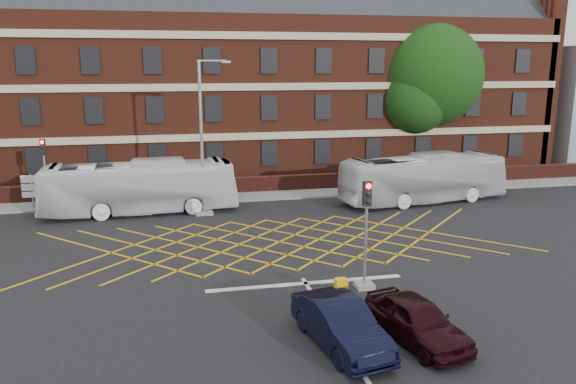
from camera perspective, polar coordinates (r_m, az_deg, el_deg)
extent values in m
plane|color=black|center=(25.99, -0.03, -6.42)|extent=(120.00, 120.00, 0.00)
cube|color=#552316|center=(46.34, -5.71, 9.64)|extent=(50.00, 12.00, 12.00)
cube|color=#212429|center=(46.39, -5.89, 17.06)|extent=(51.00, 10.61, 10.61)
cube|color=#B7A88C|center=(40.26, -4.78, 10.60)|extent=(50.00, 0.18, 0.50)
cube|color=black|center=(40.37, -4.74, 8.47)|extent=(1.20, 0.14, 1.80)
cube|color=#471913|center=(38.20, -4.04, 0.72)|extent=(56.00, 0.50, 1.10)
cube|color=slate|center=(37.34, -3.82, -0.34)|extent=(60.00, 3.00, 0.12)
cube|color=#CC990C|center=(27.84, -0.88, -5.07)|extent=(8.22, 8.22, 0.02)
cube|color=silver|center=(22.79, 1.81, -9.25)|extent=(8.00, 0.30, 0.02)
cube|color=silver|center=(17.18, 7.18, -17.22)|extent=(0.15, 14.00, 0.02)
imported|color=silver|center=(33.90, -14.80, 0.49)|extent=(11.31, 3.06, 3.12)
imported|color=silver|center=(36.44, 13.61, 1.35)|extent=(11.22, 4.22, 3.05)
imported|color=black|center=(17.92, 5.37, -13.24)|extent=(2.33, 4.62, 1.45)
imported|color=black|center=(18.61, 12.97, -12.56)|extent=(2.58, 4.42, 1.41)
cylinder|color=black|center=(45.97, 13.95, 5.62)|extent=(0.90, 0.90, 6.13)
sphere|color=black|center=(45.64, 14.28, 11.43)|extent=(7.99, 7.99, 7.99)
sphere|color=black|center=(44.35, 12.84, 9.14)|extent=(5.20, 5.20, 5.20)
sphere|color=black|center=(47.07, 15.42, 9.69)|extent=(4.80, 4.80, 4.80)
cube|color=slate|center=(22.56, 7.74, -9.36)|extent=(0.70, 0.70, 0.20)
cylinder|color=gray|center=(21.99, 7.87, -5.38)|extent=(0.12, 0.12, 3.50)
cube|color=black|center=(21.44, 8.04, -0.17)|extent=(0.30, 0.25, 0.95)
sphere|color=#FF0C05|center=(21.24, 8.19, 0.59)|extent=(0.20, 0.20, 0.20)
cube|color=slate|center=(36.73, -23.12, -1.53)|extent=(0.70, 0.70, 0.20)
cylinder|color=gray|center=(36.39, -23.35, 0.99)|extent=(0.12, 0.12, 3.50)
cube|color=black|center=(36.06, -23.64, 4.18)|extent=(0.30, 0.25, 0.95)
sphere|color=#FF0C05|center=(35.88, -23.73, 4.65)|extent=(0.20, 0.20, 0.20)
cube|color=slate|center=(33.25, -8.53, -2.05)|extent=(1.00, 1.00, 0.20)
cylinder|color=gray|center=(32.42, -8.78, 5.27)|extent=(0.18, 0.18, 8.75)
cylinder|color=gray|center=(32.19, -7.78, 13.06)|extent=(1.60, 0.12, 0.12)
cube|color=gray|center=(32.26, -6.32, 13.01)|extent=(0.50, 0.20, 0.12)
cylinder|color=gray|center=(36.97, -24.57, 0.02)|extent=(0.10, 0.10, 2.20)
cube|color=silver|center=(36.74, -24.71, 1.21)|extent=(1.10, 0.06, 0.45)
cube|color=silver|center=(36.84, -24.64, 0.45)|extent=(1.10, 0.06, 0.40)
cube|color=silver|center=(36.93, -24.57, -0.23)|extent=(1.10, 0.06, 0.35)
cube|color=#E3A80D|center=(21.09, 5.40, -9.91)|extent=(0.43, 0.36, 0.89)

